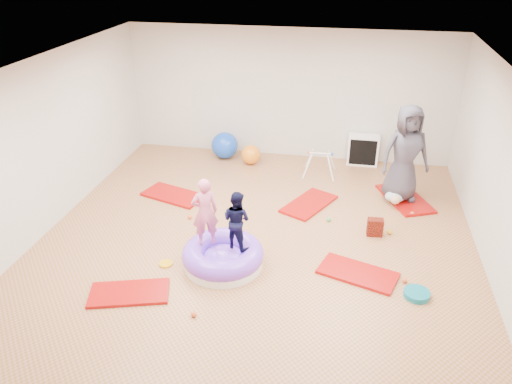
# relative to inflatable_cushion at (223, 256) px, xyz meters

# --- Properties ---
(room) EXTENTS (7.01, 8.01, 2.81)m
(room) POSITION_rel_inflatable_cushion_xyz_m (0.36, 0.44, 1.25)
(room) COLOR #AC735A
(room) RESTS_ON ground
(gym_mat_front_left) EXTENTS (1.19, 0.83, 0.05)m
(gym_mat_front_left) POSITION_rel_inflatable_cushion_xyz_m (-1.11, -0.93, -0.13)
(gym_mat_front_left) COLOR #AB0A00
(gym_mat_front_left) RESTS_ON ground
(gym_mat_mid_left) EXTENTS (1.30, 0.92, 0.05)m
(gym_mat_mid_left) POSITION_rel_inflatable_cushion_xyz_m (-1.49, 1.99, -0.13)
(gym_mat_mid_left) COLOR #AB0A00
(gym_mat_mid_left) RESTS_ON ground
(gym_mat_center_back) EXTENTS (1.04, 1.29, 0.05)m
(gym_mat_center_back) POSITION_rel_inflatable_cushion_xyz_m (1.09, 2.13, -0.13)
(gym_mat_center_back) COLOR #AB0A00
(gym_mat_center_back) RESTS_ON ground
(gym_mat_right) EXTENTS (1.24, 0.88, 0.05)m
(gym_mat_right) POSITION_rel_inflatable_cushion_xyz_m (2.00, 0.14, -0.13)
(gym_mat_right) COLOR #AB0A00
(gym_mat_right) RESTS_ON ground
(gym_mat_rear_right) EXTENTS (1.07, 1.40, 0.05)m
(gym_mat_rear_right) POSITION_rel_inflatable_cushion_xyz_m (2.84, 2.68, -0.12)
(gym_mat_rear_right) COLOR #AB0A00
(gym_mat_rear_right) RESTS_ON ground
(inflatable_cushion) EXTENTS (1.23, 1.23, 0.39)m
(inflatable_cushion) POSITION_rel_inflatable_cushion_xyz_m (0.00, 0.00, 0.00)
(inflatable_cushion) COLOR white
(inflatable_cushion) RESTS_ON ground
(child_pink) EXTENTS (0.47, 0.41, 1.08)m
(child_pink) POSITION_rel_inflatable_cushion_xyz_m (-0.27, 0.07, 0.74)
(child_pink) COLOR #D26387
(child_pink) RESTS_ON inflatable_cushion
(child_navy) EXTENTS (0.54, 0.49, 0.91)m
(child_navy) POSITION_rel_inflatable_cushion_xyz_m (0.20, 0.08, 0.66)
(child_navy) COLOR black
(child_navy) RESTS_ON inflatable_cushion
(adult_caregiver) EXTENTS (1.01, 0.82, 1.80)m
(adult_caregiver) POSITION_rel_inflatable_cushion_xyz_m (2.73, 2.65, 0.80)
(adult_caregiver) COLOR #3A3743
(adult_caregiver) RESTS_ON gym_mat_rear_right
(infant) EXTENTS (0.36, 0.37, 0.21)m
(infant) POSITION_rel_inflatable_cushion_xyz_m (2.63, 2.43, 0.01)
(infant) COLOR #A9C5D2
(infant) RESTS_ON gym_mat_rear_right
(ball_pit_balls) EXTENTS (3.92, 3.37, 0.08)m
(ball_pit_balls) POSITION_rel_inflatable_cushion_xyz_m (1.16, 0.78, -0.11)
(ball_pit_balls) COLOR #EA5C2F
(ball_pit_balls) RESTS_ON ground
(exercise_ball_blue) EXTENTS (0.59, 0.59, 0.59)m
(exercise_ball_blue) POSITION_rel_inflatable_cushion_xyz_m (-0.98, 4.00, 0.14)
(exercise_ball_blue) COLOR blue
(exercise_ball_blue) RESTS_ON ground
(exercise_ball_orange) EXTENTS (0.42, 0.42, 0.42)m
(exercise_ball_orange) POSITION_rel_inflatable_cushion_xyz_m (-0.35, 3.79, 0.06)
(exercise_ball_orange) COLOR orange
(exercise_ball_orange) RESTS_ON ground
(infant_play_gym) EXTENTS (0.65, 0.62, 0.50)m
(infant_play_gym) POSITION_rel_inflatable_cushion_xyz_m (1.16, 3.48, 0.18)
(infant_play_gym) COLOR white
(infant_play_gym) RESTS_ON ground
(cube_shelf) EXTENTS (0.65, 0.32, 0.65)m
(cube_shelf) POSITION_rel_inflatable_cushion_xyz_m (2.03, 4.23, 0.17)
(cube_shelf) COLOR white
(cube_shelf) RESTS_ON ground
(balance_disc) EXTENTS (0.36, 0.36, 0.08)m
(balance_disc) POSITION_rel_inflatable_cushion_xyz_m (2.80, -0.22, -0.11)
(balance_disc) COLOR #106C7F
(balance_disc) RESTS_ON ground
(backpack) EXTENTS (0.27, 0.17, 0.30)m
(backpack) POSITION_rel_inflatable_cushion_xyz_m (2.26, 1.30, -0.00)
(backpack) COLOR maroon
(backpack) RESTS_ON ground
(yellow_toy) EXTENTS (0.21, 0.21, 0.03)m
(yellow_toy) POSITION_rel_inflatable_cushion_xyz_m (-0.85, -0.17, -0.14)
(yellow_toy) COLOR gold
(yellow_toy) RESTS_ON ground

